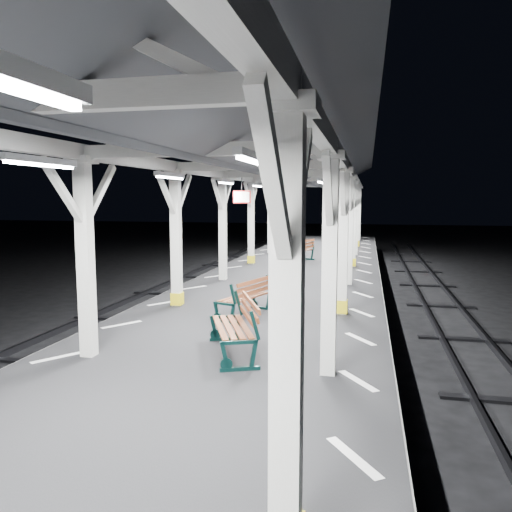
% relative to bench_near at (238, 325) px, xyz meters
% --- Properties ---
extents(ground, '(120.00, 120.00, 0.00)m').
position_rel_bench_near_xyz_m(ground, '(-0.43, 1.35, -1.51)').
color(ground, black).
rests_on(ground, ground).
extents(platform, '(6.00, 50.00, 1.00)m').
position_rel_bench_near_xyz_m(platform, '(-0.43, 1.35, -1.01)').
color(platform, black).
rests_on(platform, ground).
extents(hazard_stripes_left, '(1.00, 48.00, 0.01)m').
position_rel_bench_near_xyz_m(hazard_stripes_left, '(-2.88, 1.35, -0.50)').
color(hazard_stripes_left, silver).
rests_on(hazard_stripes_left, platform).
extents(hazard_stripes_right, '(1.00, 48.00, 0.01)m').
position_rel_bench_near_xyz_m(hazard_stripes_right, '(2.02, 1.35, -0.50)').
color(hazard_stripes_right, silver).
rests_on(hazard_stripes_right, platform).
extents(track_left, '(2.20, 60.00, 0.16)m').
position_rel_bench_near_xyz_m(track_left, '(-5.43, 1.35, -1.43)').
color(track_left, '#2D2D33').
rests_on(track_left, ground).
extents(track_right, '(2.20, 60.00, 0.16)m').
position_rel_bench_near_xyz_m(track_right, '(4.57, 1.35, -1.43)').
color(track_right, '#2D2D33').
rests_on(track_right, ground).
extents(canopy, '(5.40, 49.00, 4.65)m').
position_rel_bench_near_xyz_m(canopy, '(-0.43, 1.34, 3.05)').
color(canopy, silver).
rests_on(canopy, platform).
extents(bench_near, '(1.27, 1.86, 0.95)m').
position_rel_bench_near_xyz_m(bench_near, '(0.00, 0.00, 0.00)').
color(bench_near, black).
rests_on(bench_near, platform).
extents(bench_mid, '(1.05, 1.69, 0.86)m').
position_rel_bench_near_xyz_m(bench_mid, '(-0.48, 2.67, -0.05)').
color(bench_mid, black).
rests_on(bench_mid, platform).
extents(bench_far, '(1.20, 1.81, 0.92)m').
position_rel_bench_near_xyz_m(bench_far, '(-0.57, 12.34, -0.01)').
color(bench_far, black).
rests_on(bench_far, platform).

